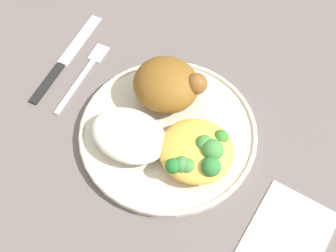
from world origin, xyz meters
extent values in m
plane|color=#675D5A|center=(0.00, 0.00, 0.00)|extent=(2.00, 2.00, 0.00)
cylinder|color=beige|center=(0.00, 0.00, 0.01)|extent=(0.24, 0.24, 0.01)
torus|color=beige|center=(0.00, 0.00, 0.01)|extent=(0.25, 0.25, 0.01)
ellipsoid|color=brown|center=(-0.03, 0.05, 0.04)|extent=(0.09, 0.09, 0.06)
sphere|color=brown|center=(0.01, 0.06, 0.06)|extent=(0.03, 0.03, 0.03)
ellipsoid|color=white|center=(-0.04, -0.04, 0.03)|extent=(0.11, 0.08, 0.03)
ellipsoid|color=#F2B744|center=(0.05, -0.02, 0.03)|extent=(0.10, 0.10, 0.03)
sphere|color=#3B8636|center=(0.08, -0.03, 0.04)|extent=(0.02, 0.02, 0.02)
sphere|color=#438C40|center=(0.07, -0.01, 0.04)|extent=(0.03, 0.03, 0.03)
sphere|color=#3A832C|center=(0.07, 0.01, 0.04)|extent=(0.02, 0.02, 0.02)
sphere|color=#4A9240|center=(0.06, -0.01, 0.04)|extent=(0.02, 0.02, 0.02)
sphere|color=#24742B|center=(0.04, -0.06, 0.04)|extent=(0.02, 0.02, 0.02)
sphere|color=#307E37|center=(0.08, -0.04, 0.04)|extent=(0.03, 0.03, 0.03)
sphere|color=#468846|center=(0.05, -0.05, 0.04)|extent=(0.02, 0.02, 0.02)
sphere|color=#46883B|center=(0.05, -0.05, 0.04)|extent=(0.02, 0.02, 0.02)
cube|color=#B2B2B7|center=(-0.16, 0.01, 0.00)|extent=(0.02, 0.11, 0.01)
cube|color=#B2B2B7|center=(-0.17, 0.08, 0.00)|extent=(0.02, 0.04, 0.00)
cube|color=black|center=(-0.20, -0.01, 0.00)|extent=(0.02, 0.08, 0.01)
cube|color=silver|center=(-0.21, 0.09, 0.00)|extent=(0.03, 0.11, 0.00)
cube|color=white|center=(0.20, -0.05, 0.00)|extent=(0.10, 0.12, 0.00)
camera|label=1|loc=(0.16, -0.29, 0.56)|focal=49.56mm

